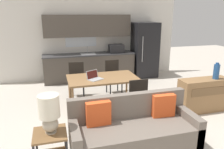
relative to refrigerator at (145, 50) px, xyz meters
The scene contains 13 objects.
wall_back 2.05m from the refrigerator, 168.41° to the left, with size 6.40×0.07×2.70m.
kitchen_counter 1.95m from the refrigerator, behind, with size 3.01×0.65×2.15m.
refrigerator is the anchor object (origin of this frame).
dining_table 3.05m from the refrigerator, 132.39° to the right, with size 1.62×0.96×0.76m.
couch 4.48m from the refrigerator, 116.00° to the right, with size 2.08×0.80×0.89m.
side_table 5.24m from the refrigerator, 128.99° to the right, with size 0.48×0.48×0.52m.
table_lamp 5.18m from the refrigerator, 128.92° to the right, with size 0.30×0.30×0.59m.
credenza 3.10m from the refrigerator, 87.23° to the right, with size 1.17×0.40×0.77m.
vase 3.12m from the refrigerator, 83.03° to the right, with size 0.13×0.13×0.37m.
dining_chair_far_left 2.94m from the refrigerator, 151.99° to the right, with size 0.46×0.46×0.93m.
dining_chair_far_right 2.10m from the refrigerator, 138.54° to the right, with size 0.44×0.44×0.93m.
dining_chair_near_right 3.45m from the refrigerator, 116.58° to the right, with size 0.43×0.43×0.93m.
laptop 3.26m from the refrigerator, 134.20° to the right, with size 0.40×0.38×0.20m.
Camera 1 is at (-1.20, -2.79, 2.23)m, focal length 35.00 mm.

